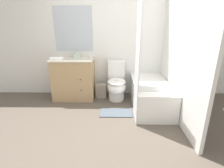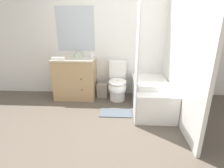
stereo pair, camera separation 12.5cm
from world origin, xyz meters
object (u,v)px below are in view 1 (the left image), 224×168
wastebasket (101,90)px  bath_mat (116,113)px  bathtub (150,94)px  tissue_box (77,55)px  sink_faucet (75,55)px  toilet (116,84)px  soap_dispenser (90,55)px  bath_towel_folded (148,87)px  vanity_cabinet (74,78)px  hand_towel_folded (57,59)px

wastebasket → bath_mat: wastebasket is taller
bathtub → tissue_box: bearing=159.6°
sink_faucet → bathtub: (1.60, -0.63, -0.67)m
toilet → soap_dispenser: (-0.57, 0.15, 0.60)m
bathtub → soap_dispenser: size_ratio=9.78×
sink_faucet → bath_mat: 1.60m
wastebasket → soap_dispenser: size_ratio=2.14×
bathtub → bath_towel_folded: bearing=-111.3°
sink_faucet → toilet: 1.13m
bathtub → bath_mat: size_ratio=2.37×
sink_faucet → tissue_box: 0.09m
tissue_box → vanity_cabinet: bearing=-114.1°
vanity_cabinet → wastebasket: bearing=4.0°
sink_faucet → toilet: sink_faucet is taller
bathtub → hand_towel_folded: bearing=172.6°
soap_dispenser → bathtub: bearing=-21.3°
toilet → bath_towel_folded: (0.54, -0.68, 0.19)m
vanity_cabinet → tissue_box: bearing=65.9°
soap_dispenser → bath_towel_folded: size_ratio=0.42×
wastebasket → hand_towel_folded: (-0.86, -0.22, 0.76)m
bath_mat → soap_dispenser: bearing=124.7°
tissue_box → bathtub: bearing=-20.4°
bathtub → bath_towel_folded: size_ratio=4.06×
sink_faucet → bath_towel_folded: size_ratio=0.41×
soap_dispenser → hand_towel_folded: 0.69m
bathtub → soap_dispenser: bearing=158.7°
vanity_cabinet → hand_towel_folded: size_ratio=3.64×
hand_towel_folded → bath_mat: 1.60m
vanity_cabinet → soap_dispenser: (0.36, 0.06, 0.49)m
sink_faucet → hand_towel_folded: sink_faucet is taller
tissue_box → soap_dispenser: 0.31m
wastebasket → bath_towel_folded: size_ratio=0.89×
bathtub → tissue_box: size_ratio=9.68×
vanity_cabinet → soap_dispenser: size_ratio=6.21×
wastebasket → tissue_box: 0.94m
bathtub → soap_dispenser: 1.50m
bathtub → wastebasket: bearing=155.6°
toilet → vanity_cabinet: bearing=174.5°
bathtub → hand_towel_folded: 2.01m
tissue_box → bath_towel_folded: 1.72m
toilet → bath_towel_folded: size_ratio=2.36×
bath_mat → toilet: bearing=88.8°
tissue_box → hand_towel_folded: size_ratio=0.59×
sink_faucet → soap_dispenser: bearing=-22.1°
bathtub → toilet: bearing=153.9°
vanity_cabinet → tissue_box: (0.07, 0.15, 0.47)m
vanity_cabinet → wastebasket: 0.66m
bathtub → sink_faucet: bearing=158.5°
vanity_cabinet → bathtub: bearing=-14.7°
sink_faucet → wastebasket: sink_faucet is taller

